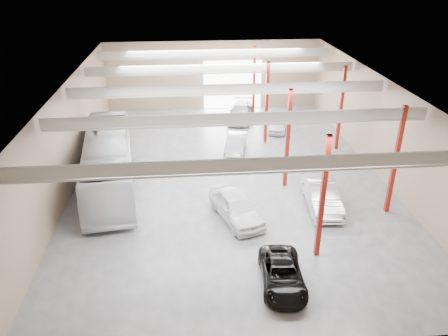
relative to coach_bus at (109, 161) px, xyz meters
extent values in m
cube|color=#4A4A50|center=(8.43, 0.79, -1.84)|extent=(22.00, 32.00, 0.01)
cube|color=#BCBCB7|center=(8.43, 0.79, 5.16)|extent=(22.00, 32.00, 0.12)
cube|color=#816751|center=(8.43, 16.79, 1.66)|extent=(22.00, 0.12, 7.00)
cube|color=#816751|center=(8.43, -15.21, 1.66)|extent=(22.00, 0.12, 7.00)
cube|color=#816751|center=(-2.57, 0.79, 1.66)|extent=(0.12, 32.00, 7.00)
cube|color=#816751|center=(19.43, 0.79, 1.66)|extent=(0.12, 32.00, 7.00)
cube|color=white|center=(10.43, 16.64, 0.66)|extent=(6.00, 0.20, 5.00)
cube|color=maroon|center=(12.23, -9.21, 1.66)|extent=(0.25, 0.25, 7.00)
cube|color=maroon|center=(12.23, -1.21, 1.66)|extent=(0.25, 0.25, 7.00)
cube|color=maroon|center=(12.23, 6.79, 1.66)|extent=(0.25, 0.25, 7.00)
cube|color=maroon|center=(12.23, 13.79, 1.66)|extent=(0.25, 0.25, 7.00)
cube|color=maroon|center=(17.93, -5.21, 1.66)|extent=(0.25, 0.25, 7.00)
cube|color=maroon|center=(17.93, 4.79, 1.66)|extent=(0.25, 0.25, 7.00)
cube|color=#B2B2AD|center=(8.43, -11.21, 4.71)|extent=(21.60, 0.15, 0.60)
cube|color=#B2B2AD|center=(8.43, -11.21, 4.31)|extent=(21.60, 0.10, 0.10)
cube|color=#B2B2AD|center=(8.43, -5.21, 4.71)|extent=(21.60, 0.15, 0.60)
cube|color=#B2B2AD|center=(8.43, -5.21, 4.31)|extent=(21.60, 0.10, 0.10)
cube|color=#B2B2AD|center=(8.43, 0.79, 4.71)|extent=(21.60, 0.15, 0.60)
cube|color=#B2B2AD|center=(8.43, 0.79, 4.31)|extent=(21.60, 0.10, 0.10)
cube|color=#B2B2AD|center=(8.43, 6.79, 4.71)|extent=(21.60, 0.15, 0.60)
cube|color=#B2B2AD|center=(8.43, 6.79, 4.31)|extent=(21.60, 0.10, 0.10)
cube|color=#B2B2AD|center=(8.43, 12.79, 4.71)|extent=(21.60, 0.15, 0.60)
cube|color=#B2B2AD|center=(8.43, 12.79, 4.31)|extent=(21.60, 0.10, 0.10)
imported|color=silver|center=(0.00, 0.00, 0.00)|extent=(4.74, 13.52, 3.69)
imported|color=black|center=(9.85, -11.40, -1.23)|extent=(2.33, 4.53, 1.22)
imported|color=white|center=(8.30, -5.21, -0.99)|extent=(3.50, 5.39, 1.71)
imported|color=silver|center=(9.46, 5.00, -1.13)|extent=(2.44, 4.55, 1.42)
imported|color=gray|center=(10.81, 12.79, -1.05)|extent=(3.39, 5.80, 1.58)
imported|color=silver|center=(13.93, -4.30, -0.98)|extent=(2.22, 5.34, 1.72)
imported|color=silver|center=(13.93, 9.49, -1.18)|extent=(2.66, 4.18, 1.33)
camera|label=1|loc=(5.47, -27.99, 12.80)|focal=35.00mm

